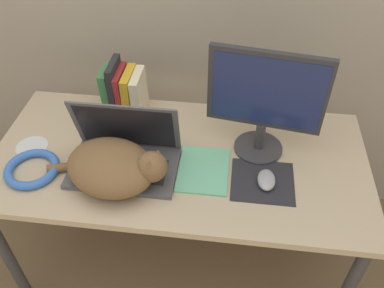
{
  "coord_description": "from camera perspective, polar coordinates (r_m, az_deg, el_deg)",
  "views": [
    {
      "loc": [
        0.18,
        -0.73,
        1.76
      ],
      "look_at": [
        0.05,
        0.3,
        0.8
      ],
      "focal_mm": 38.0,
      "sensor_mm": 36.0,
      "label": 1
    }
  ],
  "objects": [
    {
      "name": "desk",
      "position": [
        1.56,
        -1.82,
        -3.65
      ],
      "size": [
        1.39,
        0.67,
        0.7
      ],
      "color": "tan",
      "rests_on": "ground_plane"
    },
    {
      "name": "laptop",
      "position": [
        1.47,
        -9.45,
        -1.59
      ],
      "size": [
        0.38,
        0.24,
        0.25
      ],
      "color": "#4C4C51",
      "rests_on": "desk"
    },
    {
      "name": "cat",
      "position": [
        1.39,
        -10.84,
        -3.18
      ],
      "size": [
        0.44,
        0.34,
        0.16
      ],
      "color": "brown",
      "rests_on": "desk"
    },
    {
      "name": "external_monitor",
      "position": [
        1.41,
        10.26,
        6.06
      ],
      "size": [
        0.4,
        0.18,
        0.42
      ],
      "color": "#333338",
      "rests_on": "desk"
    },
    {
      "name": "mousepad",
      "position": [
        1.44,
        9.87,
        -5.18
      ],
      "size": [
        0.22,
        0.2,
        0.0
      ],
      "color": "#232328",
      "rests_on": "desk"
    },
    {
      "name": "computer_mouse",
      "position": [
        1.43,
        10.39,
        -4.97
      ],
      "size": [
        0.06,
        0.1,
        0.03
      ],
      "color": "#99999E",
      "rests_on": "mousepad"
    },
    {
      "name": "book_row",
      "position": [
        1.68,
        -9.5,
        7.25
      ],
      "size": [
        0.16,
        0.15,
        0.23
      ],
      "color": "#387A42",
      "rests_on": "desk"
    },
    {
      "name": "cable_coil",
      "position": [
        1.55,
        -21.54,
        -3.27
      ],
      "size": [
        0.19,
        0.19,
        0.03
      ],
      "color": "blue",
      "rests_on": "desk"
    },
    {
      "name": "notepad",
      "position": [
        1.46,
        1.62,
        -3.65
      ],
      "size": [
        0.18,
        0.23,
        0.01
      ],
      "color": "#6BBC93",
      "rests_on": "desk"
    },
    {
      "name": "cd_disc",
      "position": [
        1.66,
        -21.55,
        -0.34
      ],
      "size": [
        0.12,
        0.12,
        0.0
      ],
      "color": "silver",
      "rests_on": "desk"
    }
  ]
}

